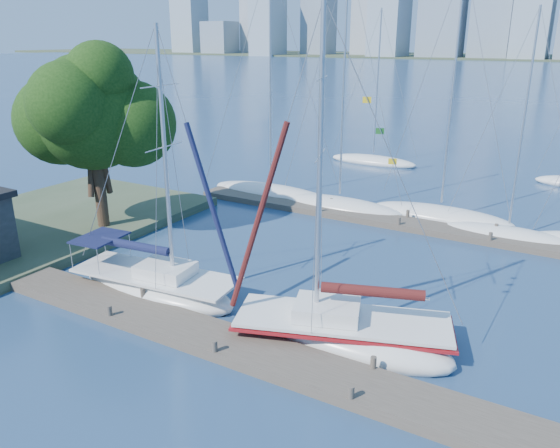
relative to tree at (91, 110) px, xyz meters
The scene contains 12 objects.
ground 16.05m from the tree, 25.56° to the right, with size 700.00×700.00×0.00m, color navy.
near_dock 15.96m from the tree, 25.56° to the right, with size 26.00×2.00×0.40m, color #4A4136.
far_dock 19.17m from the tree, 32.91° to the left, with size 30.00×1.80×0.36m, color #4A4136.
shore 8.39m from the tree, 140.45° to the right, with size 12.00×22.00×0.50m, color #38472D.
tree is the anchor object (origin of this frame).
sailboat_navy 10.64m from the tree, 28.58° to the right, with size 8.20×3.45×11.56m.
sailboat_maroon 17.72m from the tree, 13.09° to the right, with size 8.65×5.21×12.21m.
bg_boat_0 13.74m from the tree, 70.32° to the left, with size 9.42×5.94×15.45m.
bg_boat_1 15.87m from the tree, 48.97° to the left, with size 8.61×3.00×15.29m.
bg_boat_2 20.86m from the tree, 37.97° to the left, with size 8.96×4.89×14.75m.
bg_boat_3 23.34m from the tree, 28.30° to the left, with size 7.32×3.30×12.29m.
bg_boat_6 26.45m from the tree, 75.60° to the left, with size 7.81×2.29×13.09m.
Camera 1 is at (10.07, -13.67, 10.49)m, focal length 35.00 mm.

